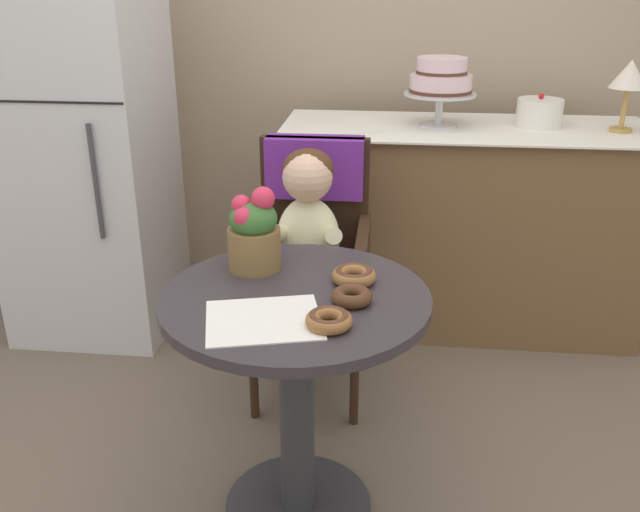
% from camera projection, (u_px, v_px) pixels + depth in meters
% --- Properties ---
extents(ground_plane, '(8.00, 8.00, 0.00)m').
position_uv_depth(ground_plane, '(298.00, 507.00, 2.08)').
color(ground_plane, '#6B5B4C').
extents(back_wall, '(4.80, 0.10, 2.70)m').
position_uv_depth(back_wall, '(348.00, 6.00, 3.25)').
color(back_wall, tan).
rests_on(back_wall, ground).
extents(cafe_table, '(0.72, 0.72, 0.72)m').
position_uv_depth(cafe_table, '(296.00, 364.00, 1.88)').
color(cafe_table, '#332D33').
rests_on(cafe_table, ground).
extents(wicker_chair, '(0.42, 0.45, 0.95)m').
position_uv_depth(wicker_chair, '(312.00, 228.00, 2.49)').
color(wicker_chair, '#332114').
rests_on(wicker_chair, ground).
extents(seated_child, '(0.27, 0.32, 0.73)m').
position_uv_depth(seated_child, '(307.00, 233.00, 2.34)').
color(seated_child, beige).
rests_on(seated_child, ground).
extents(paper_napkin, '(0.33, 0.30, 0.00)m').
position_uv_depth(paper_napkin, '(264.00, 320.00, 1.67)').
color(paper_napkin, white).
rests_on(paper_napkin, cafe_table).
extents(donut_front, '(0.11, 0.11, 0.04)m').
position_uv_depth(donut_front, '(329.00, 319.00, 1.63)').
color(donut_front, '#936033').
rests_on(donut_front, cafe_table).
extents(donut_mid, '(0.12, 0.12, 0.04)m').
position_uv_depth(donut_mid, '(354.00, 275.00, 1.86)').
color(donut_mid, '#936033').
rests_on(donut_mid, cafe_table).
extents(donut_side, '(0.11, 0.11, 0.04)m').
position_uv_depth(donut_side, '(352.00, 296.00, 1.75)').
color(donut_side, '#4C2D19').
rests_on(donut_side, cafe_table).
extents(flower_vase, '(0.15, 0.15, 0.24)m').
position_uv_depth(flower_vase, '(254.00, 231.00, 1.92)').
color(flower_vase, brown).
rests_on(flower_vase, cafe_table).
extents(display_counter, '(1.56, 0.62, 0.90)m').
position_uv_depth(display_counter, '(459.00, 227.00, 3.04)').
color(display_counter, brown).
rests_on(display_counter, ground).
extents(tiered_cake_stand, '(0.30, 0.30, 0.28)m').
position_uv_depth(tiered_cake_stand, '(441.00, 81.00, 2.81)').
color(tiered_cake_stand, silver).
rests_on(tiered_cake_stand, display_counter).
extents(round_layer_cake, '(0.19, 0.19, 0.14)m').
position_uv_depth(round_layer_cake, '(539.00, 113.00, 2.86)').
color(round_layer_cake, white).
rests_on(round_layer_cake, display_counter).
extents(table_lamp, '(0.15, 0.15, 0.28)m').
position_uv_depth(table_lamp, '(630.00, 77.00, 2.70)').
color(table_lamp, '#B28C47').
rests_on(table_lamp, display_counter).
extents(refrigerator, '(0.64, 0.63, 1.70)m').
position_uv_depth(refrigerator, '(83.00, 140.00, 2.86)').
color(refrigerator, silver).
rests_on(refrigerator, ground).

